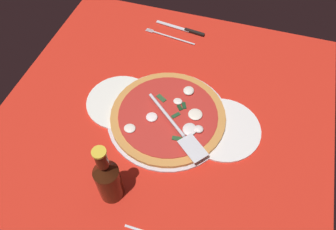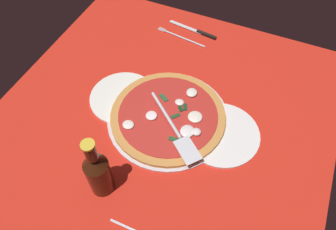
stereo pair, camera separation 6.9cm
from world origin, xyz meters
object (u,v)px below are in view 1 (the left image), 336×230
dinner_plate_right (120,102)px  pizza_server (177,128)px  beer_bottle (108,178)px  dinner_plate_left (222,130)px  place_setting_near (177,34)px  pizza (169,116)px

dinner_plate_right → pizza_server: pizza_server is taller
dinner_plate_right → beer_bottle: (-9.89, 30.10, 8.60)cm
dinner_plate_left → pizza_server: 14.83cm
dinner_plate_left → dinner_plate_right: size_ratio=1.06×
beer_bottle → dinner_plate_left: bearing=-130.2°
dinner_plate_left → pizza_server: pizza_server is taller
dinner_plate_right → place_setting_near: bearing=-102.2°
pizza_server → beer_bottle: size_ratio=1.03×
pizza → beer_bottle: bearing=75.7°
dinner_plate_left → pizza: 17.44cm
place_setting_near → dinner_plate_left: bearing=131.2°
pizza_server → place_setting_near: bearing=145.6°
dinner_plate_right → place_setting_near: size_ratio=0.97×
dinner_plate_right → beer_bottle: bearing=108.2°
beer_bottle → pizza: bearing=-104.3°
dinner_plate_right → pizza: (-17.18, 1.51, 1.23)cm
place_setting_near → beer_bottle: (-1.56, 68.74, 8.75)cm
dinner_plate_right → pizza: bearing=175.0°
pizza → dinner_plate_right: bearing=-5.0°
pizza_server → place_setting_near: 47.41cm
dinner_plate_left → pizza_server: size_ratio=1.01×
dinner_plate_right → beer_bottle: size_ratio=0.98×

